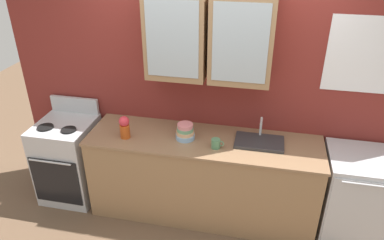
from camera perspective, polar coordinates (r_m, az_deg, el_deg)
The scene contains 9 objects.
ground_plane at distance 4.16m, azimuth 1.59°, elevation -13.86°, with size 10.00×10.00×0.00m, color brown.
back_wall_unit at distance 3.69m, azimuth 2.94°, elevation 5.95°, with size 4.24×0.41×2.51m.
counter at distance 3.87m, azimuth 1.68°, elevation -8.84°, with size 2.33×0.66×0.91m.
stove_range at distance 4.34m, azimuth -18.53°, elevation -5.80°, with size 0.59×0.66×1.09m.
sink_faucet at distance 3.60m, azimuth 10.44°, elevation -3.29°, with size 0.47×0.29×0.23m.
bowl_stack at distance 3.59m, azimuth -1.06°, elevation -1.85°, with size 0.19×0.19×0.16m.
vase at distance 3.65m, azimuth -10.45°, elevation -1.05°, with size 0.10×0.10×0.23m.
cup_near_sink at distance 3.47m, azimuth 3.76°, elevation -3.67°, with size 0.12×0.09×0.09m.
dishwasher at distance 3.94m, azimuth 23.74°, elevation -10.87°, with size 0.59×0.65×0.91m.
Camera 1 is at (0.53, -3.04, 2.79)m, focal length 34.26 mm.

